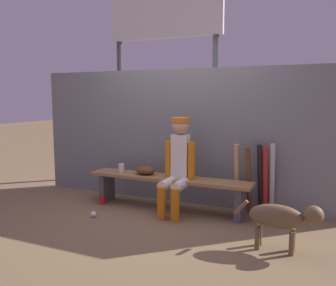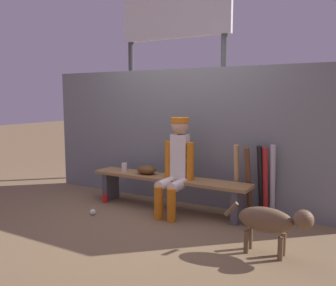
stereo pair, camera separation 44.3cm
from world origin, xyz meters
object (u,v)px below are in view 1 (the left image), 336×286
(bat_aluminum_black, at_px, (260,179))
(bat_aluminum_red, at_px, (265,181))
(cup_on_ground, at_px, (102,200))
(scoreboard, at_px, (168,41))
(dugout_bench, at_px, (168,184))
(cup_on_bench, at_px, (121,168))
(bat_wood_tan, at_px, (237,179))
(bat_aluminum_silver, at_px, (272,180))
(bat_wood_dark, at_px, (249,180))
(player_seated, at_px, (177,163))
(baseball, at_px, (93,214))
(dog, at_px, (282,218))
(baseball_glove, at_px, (145,170))

(bat_aluminum_black, xyz_separation_m, bat_aluminum_red, (0.06, -0.01, -0.01))
(bat_aluminum_black, distance_m, bat_aluminum_red, 0.06)
(cup_on_ground, height_order, scoreboard, scoreboard)
(scoreboard, bearing_deg, dugout_bench, -65.76)
(bat_aluminum_black, relative_size, cup_on_ground, 8.27)
(bat_aluminum_black, xyz_separation_m, cup_on_bench, (-1.89, -0.27, 0.05))
(bat_wood_tan, height_order, bat_aluminum_silver, bat_aluminum_silver)
(cup_on_bench, height_order, scoreboard, scoreboard)
(dugout_bench, xyz_separation_m, bat_aluminum_black, (1.15, 0.31, 0.11))
(dugout_bench, height_order, bat_aluminum_silver, bat_aluminum_silver)
(bat_wood_dark, bearing_deg, bat_aluminum_red, 18.44)
(player_seated, relative_size, bat_wood_dark, 1.38)
(bat_wood_tan, distance_m, bat_aluminum_silver, 0.44)
(baseball, bearing_deg, bat_wood_tan, 29.62)
(dugout_bench, relative_size, bat_aluminum_silver, 2.41)
(dugout_bench, relative_size, bat_wood_dark, 2.50)
(bat_aluminum_red, bearing_deg, bat_wood_dark, -161.56)
(bat_wood_dark, xyz_separation_m, bat_aluminum_red, (0.19, 0.06, 0.00))
(dog, bearing_deg, player_seated, 155.28)
(bat_aluminum_silver, height_order, scoreboard, scoreboard)
(dugout_bench, distance_m, bat_aluminum_silver, 1.33)
(bat_wood_dark, height_order, cup_on_ground, bat_wood_dark)
(cup_on_bench, bearing_deg, baseball_glove, -5.12)
(player_seated, xyz_separation_m, baseball, (-0.90, -0.56, -0.63))
(baseball_glove, bearing_deg, bat_wood_dark, 9.81)
(player_seated, bearing_deg, baseball_glove, 168.58)
(cup_on_ground, xyz_separation_m, dog, (2.48, -0.57, 0.28))
(player_seated, distance_m, baseball, 1.23)
(bat_aluminum_black, bearing_deg, scoreboard, 146.45)
(bat_aluminum_black, bearing_deg, bat_aluminum_silver, 5.13)
(bat_wood_tan, height_order, cup_on_ground, bat_wood_tan)
(dugout_bench, relative_size, bat_aluminum_black, 2.45)
(bat_wood_dark, height_order, dog, bat_wood_dark)
(dog, bearing_deg, bat_aluminum_red, 107.91)
(dugout_bench, distance_m, bat_aluminum_black, 1.19)
(bat_aluminum_silver, xyz_separation_m, scoreboard, (-1.97, 1.20, 1.98))
(baseball_glove, xyz_separation_m, cup_on_bench, (-0.40, 0.04, -0.01))
(bat_wood_dark, relative_size, bat_aluminum_black, 0.98)
(bat_wood_tan, bearing_deg, player_seated, -153.75)
(bat_aluminum_black, height_order, baseball, bat_aluminum_black)
(bat_wood_tan, relative_size, cup_on_bench, 8.23)
(baseball_glove, height_order, dog, baseball_glove)
(bat_aluminum_silver, distance_m, cup_on_bench, 2.05)
(bat_wood_tan, relative_size, bat_aluminum_black, 1.00)
(scoreboard, bearing_deg, player_seated, -62.10)
(bat_aluminum_silver, height_order, baseball, bat_aluminum_silver)
(baseball_glove, xyz_separation_m, bat_aluminum_red, (1.55, 0.30, -0.06))
(bat_wood_tan, height_order, bat_aluminum_black, bat_aluminum_black)
(player_seated, height_order, scoreboard, scoreboard)
(player_seated, xyz_separation_m, bat_wood_dark, (0.84, 0.34, -0.22))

